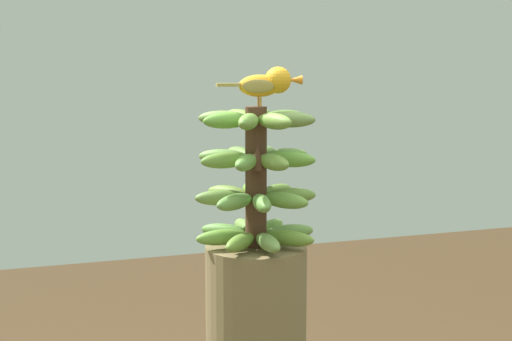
% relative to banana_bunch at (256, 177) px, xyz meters
% --- Properties ---
extents(banana_bunch, '(0.31, 0.31, 0.35)m').
position_rel_banana_bunch_xyz_m(banana_bunch, '(0.00, 0.00, 0.00)').
color(banana_bunch, '#4C2D1E').
rests_on(banana_bunch, banana_tree).
extents(perched_bird, '(0.21, 0.07, 0.10)m').
position_rel_banana_bunch_xyz_m(perched_bird, '(-0.03, -0.00, 0.23)').
color(perched_bird, '#C68933').
rests_on(perched_bird, banana_bunch).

